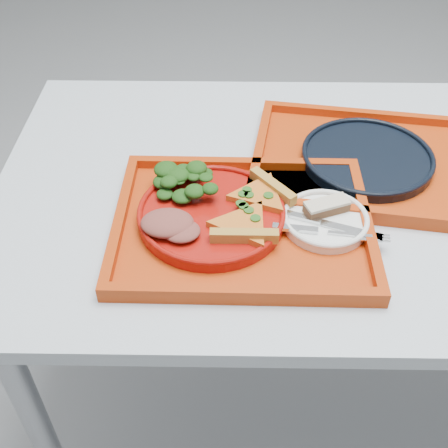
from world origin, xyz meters
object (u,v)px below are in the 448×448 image
at_px(tray_main, 242,226).
at_px(navy_plate, 367,159).
at_px(dessert_bar, 327,207).
at_px(dinner_plate, 212,216).
at_px(tray_far, 366,164).

distance_m(tray_main, navy_plate, 0.31).
bearing_deg(navy_plate, dessert_bar, -121.55).
bearing_deg(tray_main, navy_plate, 37.36).
bearing_deg(dessert_bar, tray_main, 166.06).
xyz_separation_m(dinner_plate, dessert_bar, (0.20, 0.01, 0.02)).
relative_size(tray_main, tray_far, 1.00).
height_order(tray_far, dinner_plate, dinner_plate).
bearing_deg(dessert_bar, navy_plate, 37.02).
bearing_deg(tray_main, tray_far, 37.36).
height_order(navy_plate, dessert_bar, dessert_bar).
bearing_deg(dessert_bar, dinner_plate, 161.23).
bearing_deg(dinner_plate, tray_main, -10.30).
bearing_deg(dinner_plate, dessert_bar, 2.66).
height_order(tray_far, navy_plate, navy_plate).
bearing_deg(tray_main, dinner_plate, 170.35).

